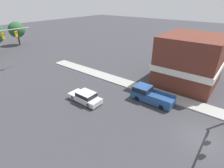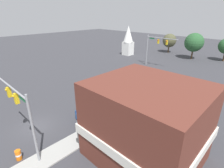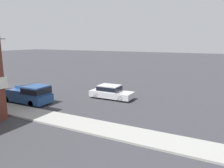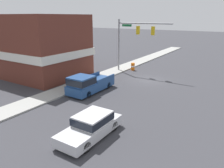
% 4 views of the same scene
% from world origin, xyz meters
% --- Properties ---
extents(ground_plane, '(200.00, 200.00, 0.00)m').
position_xyz_m(ground_plane, '(0.00, 0.00, 0.00)').
color(ground_plane, '#38383D').
extents(sidewalk_curb, '(2.40, 60.00, 0.14)m').
position_xyz_m(sidewalk_curb, '(5.70, 0.00, 0.07)').
color(sidewalk_curb, '#9E9E99').
rests_on(sidewalk_curb, ground).
extents(far_signal_assembly, '(8.14, 0.49, 7.89)m').
position_xyz_m(far_signal_assembly, '(-3.66, 32.91, 5.74)').
color(far_signal_assembly, gray).
rests_on(far_signal_assembly, ground).
extents(car_lead, '(1.89, 4.75, 1.48)m').
position_xyz_m(car_lead, '(-2.18, 13.99, 0.77)').
color(car_lead, black).
rests_on(car_lead, ground).
extents(pickup_truck_parked, '(2.11, 5.55, 1.89)m').
position_xyz_m(pickup_truck_parked, '(3.25, 7.54, 0.93)').
color(pickup_truck_parked, black).
rests_on(pickup_truck_parked, ground).
extents(corner_brick_building, '(9.82, 8.76, 7.60)m').
position_xyz_m(corner_brick_building, '(12.16, 5.33, 3.71)').
color(corner_brick_building, brown).
rests_on(corner_brick_building, ground).
extents(backdrop_tree_center, '(4.37, 4.37, 6.55)m').
position_xyz_m(backdrop_tree_center, '(7.98, 51.71, 4.35)').
color(backdrop_tree_center, '#4C3823').
rests_on(backdrop_tree_center, ground).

